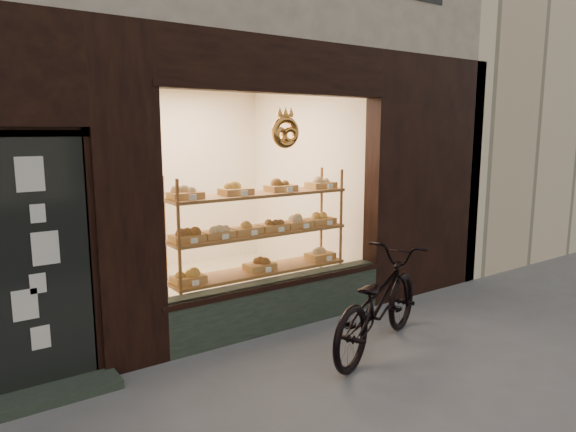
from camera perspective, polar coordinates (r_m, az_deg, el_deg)
ground at (r=4.16m, az=11.42°, el=-22.18°), size 90.00×90.00×0.00m
neighbor_right at (r=14.73m, az=23.00°, el=17.88°), size 12.00×7.00×9.00m
display_shelf at (r=5.96m, az=-3.18°, el=-3.02°), size 2.20×0.45×1.70m
bicycle at (r=5.24m, az=9.94°, el=-9.36°), size 1.97×1.30×0.98m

